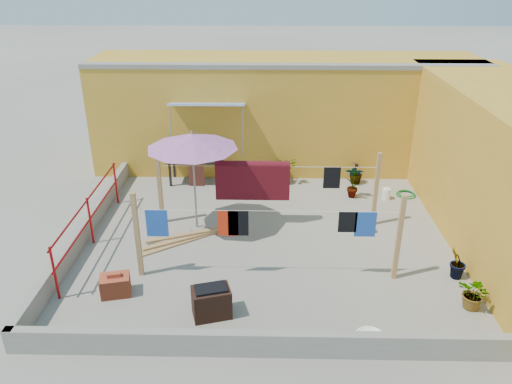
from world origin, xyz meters
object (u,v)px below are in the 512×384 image
Objects in this scene: patio_umbrella at (192,142)px; green_hose at (406,194)px; outdoor_table at (196,160)px; plant_back_a at (283,170)px; water_jug_b at (386,194)px; white_basin at (370,338)px; water_jug_a at (366,226)px; brick_stack at (115,285)px; brazier at (211,302)px.

green_hose is at bearing 20.14° from patio_umbrella.
plant_back_a is (2.43, 0.00, -0.28)m from outdoor_table.
water_jug_b is at bearing -158.33° from green_hose.
plant_back_a reaches higher than green_hose.
water_jug_a is at bearing 81.12° from white_basin.
green_hose is (6.53, 4.47, -0.17)m from brick_stack.
white_basin is 1.38× the size of water_jug_a.
brick_stack is 1.95m from brazier.
patio_umbrella is 4.29× the size of brick_stack.
patio_umbrella reaches higher than brazier.
white_basin is 5.56m from water_jug_b.
brick_stack is 1.80× the size of water_jug_b.
brazier is at bearing -103.64° from plant_back_a.
outdoor_table is at bearing 99.89° from brazier.
brick_stack is at bearing -144.51° from water_jug_b.
water_jug_a is 1.98m from water_jug_b.
outdoor_table is 4.21× the size of water_jug_a.
water_jug_a is (0.56, 3.59, 0.12)m from white_basin.
brazier is at bearing -130.32° from water_jug_b.
outdoor_table is 4.64× the size of water_jug_b.
water_jug_b is 0.65× the size of green_hose.
patio_umbrella is 7.71× the size of water_jug_b.
water_jug_b is (0.84, 1.79, -0.02)m from water_jug_a.
brick_stack is 1.19× the size of white_basin.
plant_back_a is (1.41, 5.82, 0.10)m from brazier.
outdoor_table is 5.34m from brick_stack.
brick_stack is at bearing -115.42° from patio_umbrella.
brazier reaches higher than white_basin.
white_basin is 1.52× the size of water_jug_b.
outdoor_table is at bearing 168.73° from water_jug_b.
white_basin is (3.34, -3.66, -2.10)m from patio_umbrella.
outdoor_table is (-0.35, 2.74, -1.48)m from patio_umbrella.
plant_back_a is at bearing 0.00° from outdoor_table.
brazier is 4.43m from water_jug_a.
outdoor_table is 5.12m from water_jug_a.
white_basin is at bearing -60.00° from outdoor_table.
green_hose is 0.67× the size of plant_back_a.
patio_umbrella is 5.43m from water_jug_b.
outdoor_table reaches higher than brazier.
water_jug_a reaches higher than water_jug_b.
outdoor_table is at bearing 146.57° from water_jug_a.
brick_stack is (-0.84, -5.25, -0.46)m from outdoor_table.
brick_stack is at bearing 162.84° from brazier.
brazier reaches higher than water_jug_b.
patio_umbrella is 7.00× the size of water_jug_a.
white_basin is 0.66× the size of plant_back_a.
water_jug_b is at bearing 35.49° from brick_stack.
outdoor_table is 3.01× the size of green_hose.
water_jug_b is at bearing 75.41° from white_basin.
outdoor_table is 2.02× the size of plant_back_a.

